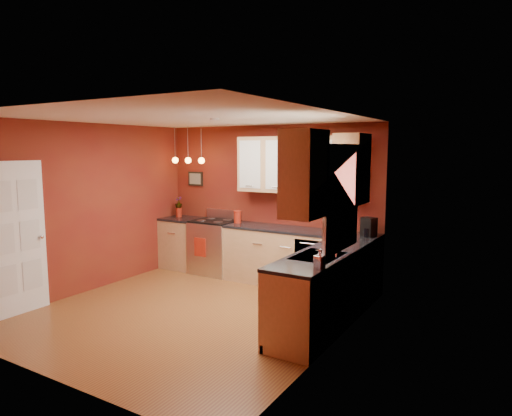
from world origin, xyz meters
The scene contains 27 objects.
floor centered at (0.00, 0.00, 0.00)m, with size 4.20×4.20×0.00m, color brown.
ceiling centered at (0.00, 0.00, 2.60)m, with size 4.00×4.20×0.02m, color white.
wall_back centered at (0.00, 2.10, 1.30)m, with size 4.00×0.02×2.60m, color maroon.
wall_front centered at (0.00, -2.10, 1.30)m, with size 4.00×0.02×2.60m, color maroon.
wall_left centered at (-2.00, 0.00, 1.30)m, with size 0.02×4.20×2.60m, color maroon.
wall_right centered at (2.00, 0.00, 1.30)m, with size 0.02×4.20×2.60m, color maroon.
base_cabinets_back_left centered at (-1.65, 1.80, 0.45)m, with size 0.70×0.60×0.90m, color tan.
base_cabinets_back_right centered at (0.73, 1.80, 0.45)m, with size 2.54×0.60×0.90m, color tan.
base_cabinets_right centered at (1.70, 0.45, 0.45)m, with size 0.60×2.10×0.90m, color tan.
counter_back_left centered at (-1.65, 1.80, 0.92)m, with size 0.70×0.62×0.04m, color black.
counter_back_right centered at (0.73, 1.80, 0.92)m, with size 2.54×0.62×0.04m, color black.
counter_right centered at (1.70, 0.45, 0.92)m, with size 0.62×2.10×0.04m, color black.
gas_range centered at (-0.92, 1.80, 0.48)m, with size 0.76×0.64×1.11m.
dishwasher_front centered at (1.10, 1.51, 0.45)m, with size 0.60×0.02×0.80m, color silver.
sink centered at (1.70, 0.30, 0.92)m, with size 0.50×0.70×0.33m.
window centered at (1.97, 0.30, 1.69)m, with size 0.06×1.02×1.22m.
door_left_wall centered at (-1.97, -1.20, 1.03)m, with size 0.12×0.82×2.05m.
upper_cabinets_back centered at (0.60, 1.93, 1.95)m, with size 2.00×0.35×0.90m, color tan.
upper_cabinets_right centered at (1.82, 0.32, 1.95)m, with size 0.35×1.95×0.90m, color tan.
wall_picture centered at (-1.55, 2.08, 1.65)m, with size 0.32×0.03×0.26m, color black.
pendant_lights centered at (-1.45, 1.75, 2.01)m, with size 0.71×0.11×0.66m.
red_canister centered at (-0.45, 1.83, 1.05)m, with size 0.14×0.14×0.21m.
red_vase centered at (-1.79, 1.86, 1.03)m, with size 0.11×0.11×0.17m, color maroon.
flowers centered at (-1.79, 1.86, 1.21)m, with size 0.13×0.13×0.23m, color maroon.
coffee_maker centered at (1.85, 1.80, 1.07)m, with size 0.24×0.23×0.28m.
soap_pump centered at (1.95, -0.25, 1.05)m, with size 0.09×0.10×0.21m, color white.
dish_towel centered at (-1.00, 1.47, 0.52)m, with size 0.24×0.02×0.32m, color maroon.
Camera 1 is at (3.80, -4.64, 2.20)m, focal length 32.00 mm.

